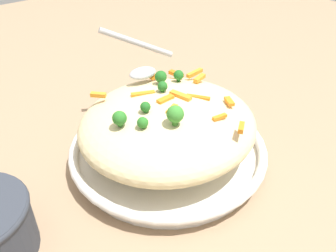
{
  "coord_description": "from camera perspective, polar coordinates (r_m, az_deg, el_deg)",
  "views": [
    {
      "loc": [
        -0.32,
        -0.41,
        0.44
      ],
      "look_at": [
        0.0,
        0.0,
        0.08
      ],
      "focal_mm": 38.1,
      "sensor_mm": 36.0,
      "label": 1
    }
  ],
  "objects": [
    {
      "name": "broccoli_floret_0",
      "position": [
        0.55,
        -4.07,
        0.53
      ],
      "size": [
        0.02,
        0.02,
        0.02
      ],
      "color": "#296820",
      "rests_on": "pasta_mound"
    },
    {
      "name": "broccoli_floret_3",
      "position": [
        0.69,
        1.7,
        8.12
      ],
      "size": [
        0.02,
        0.02,
        0.02
      ],
      "color": "#205B1C",
      "rests_on": "pasta_mound"
    },
    {
      "name": "carrot_piece_0",
      "position": [
        0.59,
        0.63,
        2.7
      ],
      "size": [
        0.03,
        0.02,
        0.01
      ],
      "primitive_type": "cube",
      "rotation": [
        0.0,
        0.0,
        0.41
      ],
      "color": "orange",
      "rests_on": "pasta_mound"
    },
    {
      "name": "broccoli_floret_5",
      "position": [
        0.67,
        -1.16,
        7.86
      ],
      "size": [
        0.02,
        0.02,
        0.03
      ],
      "color": "#205B1C",
      "rests_on": "pasta_mound"
    },
    {
      "name": "carrot_piece_8",
      "position": [
        0.65,
        -11.09,
        4.93
      ],
      "size": [
        0.03,
        0.03,
        0.01
      ],
      "primitive_type": "cube",
      "rotation": [
        0.0,
        0.0,
        2.33
      ],
      "color": "orange",
      "rests_on": "pasta_mound"
    },
    {
      "name": "broccoli_floret_1",
      "position": [
        0.58,
        -3.38,
        2.86
      ],
      "size": [
        0.02,
        0.02,
        0.02
      ],
      "color": "#205B1C",
      "rests_on": "pasta_mound"
    },
    {
      "name": "serving_bowl",
      "position": [
        0.67,
        0.0,
        -3.86
      ],
      "size": [
        0.36,
        0.36,
        0.04
      ],
      "color": "white",
      "rests_on": "ground_plane"
    },
    {
      "name": "broccoli_floret_4",
      "position": [
        0.56,
        -7.91,
        1.35
      ],
      "size": [
        0.02,
        0.02,
        0.03
      ],
      "color": "#296820",
      "rests_on": "pasta_mound"
    },
    {
      "name": "carrot_piece_7",
      "position": [
        0.72,
        4.29,
        8.46
      ],
      "size": [
        0.04,
        0.01,
        0.01
      ],
      "primitive_type": "cube",
      "rotation": [
        0.0,
        0.0,
        0.12
      ],
      "color": "orange",
      "rests_on": "pasta_mound"
    },
    {
      "name": "serving_spoon",
      "position": [
        0.71,
        -4.43,
        10.21
      ],
      "size": [
        0.14,
        0.12,
        0.08
      ],
      "color": "#B7B7BC",
      "rests_on": "pasta_mound"
    },
    {
      "name": "broccoli_floret_6",
      "position": [
        0.55,
        1.16,
        1.88
      ],
      "size": [
        0.03,
        0.03,
        0.03
      ],
      "color": "#377928",
      "rests_on": "pasta_mound"
    },
    {
      "name": "carrot_piece_1",
      "position": [
        0.71,
        1.31,
        8.34
      ],
      "size": [
        0.02,
        0.03,
        0.01
      ],
      "primitive_type": "cube",
      "rotation": [
        0.0,
        0.0,
        4.91
      ],
      "color": "orange",
      "rests_on": "pasta_mound"
    },
    {
      "name": "carrot_piece_3",
      "position": [
        0.63,
        9.78,
        3.91
      ],
      "size": [
        0.02,
        0.03,
        0.01
      ],
      "primitive_type": "cube",
      "rotation": [
        0.0,
        0.0,
        4.28
      ],
      "color": "orange",
      "rests_on": "pasta_mound"
    },
    {
      "name": "carrot_piece_5",
      "position": [
        0.71,
        -1.77,
        8.05
      ],
      "size": [
        0.03,
        0.01,
        0.01
      ],
      "primitive_type": "cube",
      "rotation": [
        0.0,
        0.0,
        6.27
      ],
      "color": "orange",
      "rests_on": "pasta_mound"
    },
    {
      "name": "carrot_piece_2",
      "position": [
        0.64,
        -4.0,
        5.19
      ],
      "size": [
        0.04,
        0.03,
        0.01
      ],
      "primitive_type": "cube",
      "rotation": [
        0.0,
        0.0,
        2.72
      ],
      "color": "orange",
      "rests_on": "pasta_mound"
    },
    {
      "name": "carrot_piece_6",
      "position": [
        0.61,
        -0.24,
        4.39
      ],
      "size": [
        0.03,
        0.01,
        0.01
      ],
      "primitive_type": "cube",
      "rotation": [
        0.0,
        0.0,
        3.19
      ],
      "color": "orange",
      "rests_on": "pasta_mound"
    },
    {
      "name": "carrot_piece_9",
      "position": [
        0.63,
        4.85,
        4.58
      ],
      "size": [
        0.03,
        0.04,
        0.01
      ],
      "primitive_type": "cube",
      "rotation": [
        0.0,
        0.0,
        2.19
      ],
      "color": "orange",
      "rests_on": "pasta_mound"
    },
    {
      "name": "ground_plane",
      "position": [
        0.68,
        0.0,
        -5.21
      ],
      "size": [
        2.4,
        2.4,
        0.0
      ],
      "primitive_type": "plane",
      "color": "#9E7F60"
    },
    {
      "name": "pasta_mound",
      "position": [
        0.64,
        0.0,
        0.3
      ],
      "size": [
        0.32,
        0.3,
        0.09
      ],
      "primitive_type": "ellipsoid",
      "color": "beige",
      "rests_on": "serving_bowl"
    },
    {
      "name": "carrot_piece_10",
      "position": [
        0.7,
        5.07,
        7.63
      ],
      "size": [
        0.03,
        0.02,
        0.01
      ],
      "primitive_type": "cube",
      "rotation": [
        0.0,
        0.0,
        3.43
      ],
      "color": "orange",
      "rests_on": "pasta_mound"
    },
    {
      "name": "broccoli_floret_2",
      "position": [
        0.64,
        -0.88,
        6.34
      ],
      "size": [
        0.02,
        0.02,
        0.02
      ],
      "color": "#205B1C",
      "rests_on": "pasta_mound"
    },
    {
      "name": "carrot_piece_11",
      "position": [
        0.59,
        8.28,
        1.43
      ],
      "size": [
        0.03,
        0.01,
        0.01
      ],
      "primitive_type": "cube",
      "rotation": [
        0.0,
        0.0,
        6.13
      ],
      "color": "orange",
      "rests_on": "pasta_mound"
    },
    {
      "name": "carrot_piece_12",
      "position": [
        0.57,
        11.64,
        -0.24
      ],
      "size": [
        0.02,
        0.02,
        0.01
      ],
      "primitive_type": "cube",
      "rotation": [
        0.0,
        0.0,
        3.77
      ],
      "color": "orange",
      "rests_on": "pasta_mound"
    },
    {
      "name": "carrot_piece_4",
      "position": [
        0.62,
        2.21,
        4.76
      ],
      "size": [
        0.02,
        0.04,
        0.01
      ],
      "primitive_type": "cube",
      "rotation": [
        0.0,
        0.0,
        4.98
      ],
      "color": "orange",
      "rests_on": "pasta_mound"
    }
  ]
}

